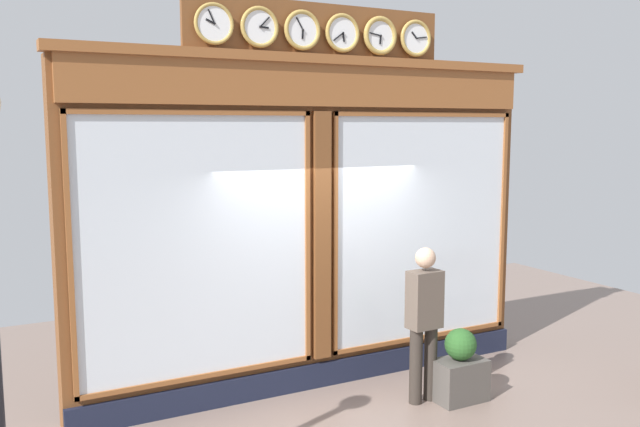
{
  "coord_description": "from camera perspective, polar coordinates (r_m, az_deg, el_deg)",
  "views": [
    {
      "loc": [
        3.49,
        6.6,
        2.97
      ],
      "look_at": [
        0.0,
        0.0,
        1.99
      ],
      "focal_mm": 38.1,
      "sensor_mm": 36.0,
      "label": 1
    }
  ],
  "objects": [
    {
      "name": "pedestrian",
      "position": [
        7.4,
        8.75,
        -8.65
      ],
      "size": [
        0.37,
        0.24,
        1.69
      ],
      "color": "#312A24",
      "rests_on": "ground_plane"
    },
    {
      "name": "planter_box",
      "position": [
        7.71,
        11.64,
        -13.54
      ],
      "size": [
        0.56,
        0.36,
        0.46
      ],
      "primitive_type": "cube",
      "color": "#4C4742",
      "rests_on": "ground_plane"
    },
    {
      "name": "shop_facade",
      "position": [
        7.65,
        -0.43,
        -0.57
      ],
      "size": [
        5.66,
        0.42,
        4.26
      ],
      "color": "brown",
      "rests_on": "ground_plane"
    },
    {
      "name": "planter_shrub",
      "position": [
        7.57,
        11.72,
        -10.71
      ],
      "size": [
        0.34,
        0.34,
        0.34
      ],
      "primitive_type": "sphere",
      "color": "#285623",
      "rests_on": "planter_box"
    }
  ]
}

